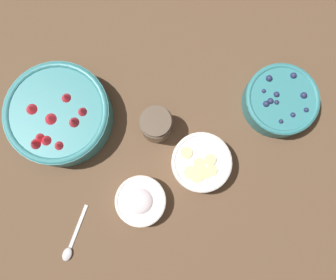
{
  "coord_description": "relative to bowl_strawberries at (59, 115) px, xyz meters",
  "views": [
    {
      "loc": [
        -0.03,
        -0.12,
        0.81
      ],
      "look_at": [
        -0.01,
        -0.0,
        0.04
      ],
      "focal_mm": 35.0,
      "sensor_mm": 36.0,
      "label": 1
    }
  ],
  "objects": [
    {
      "name": "bowl_cream",
      "position": [
        0.17,
        -0.23,
        -0.02
      ],
      "size": [
        0.12,
        0.12,
        0.05
      ],
      "color": "white",
      "rests_on": "ground_plane"
    },
    {
      "name": "spoon",
      "position": [
        -0.01,
        -0.31,
        -0.04
      ],
      "size": [
        0.08,
        0.13,
        0.01
      ],
      "color": "silver",
      "rests_on": "ground_plane"
    },
    {
      "name": "jar_chocolate",
      "position": [
        0.23,
        -0.06,
        -0.0
      ],
      "size": [
        0.08,
        0.08,
        0.09
      ],
      "color": "brown",
      "rests_on": "ground_plane"
    },
    {
      "name": "bowl_blueberries",
      "position": [
        0.54,
        -0.04,
        -0.01
      ],
      "size": [
        0.18,
        0.18,
        0.06
      ],
      "color": "teal",
      "rests_on": "ground_plane"
    },
    {
      "name": "ground_plane",
      "position": [
        0.27,
        -0.1,
        -0.04
      ],
      "size": [
        4.0,
        4.0,
        0.0
      ],
      "primitive_type": "plane",
      "color": "brown"
    },
    {
      "name": "bowl_bananas",
      "position": [
        0.32,
        -0.16,
        -0.01
      ],
      "size": [
        0.14,
        0.14,
        0.06
      ],
      "color": "white",
      "rests_on": "ground_plane"
    },
    {
      "name": "bowl_strawberries",
      "position": [
        0.0,
        0.0,
        0.0
      ],
      "size": [
        0.25,
        0.25,
        0.09
      ],
      "color": "teal",
      "rests_on": "ground_plane"
    }
  ]
}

